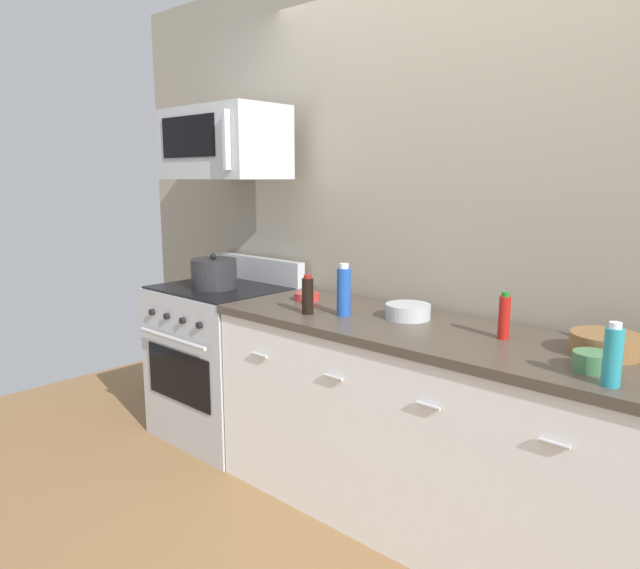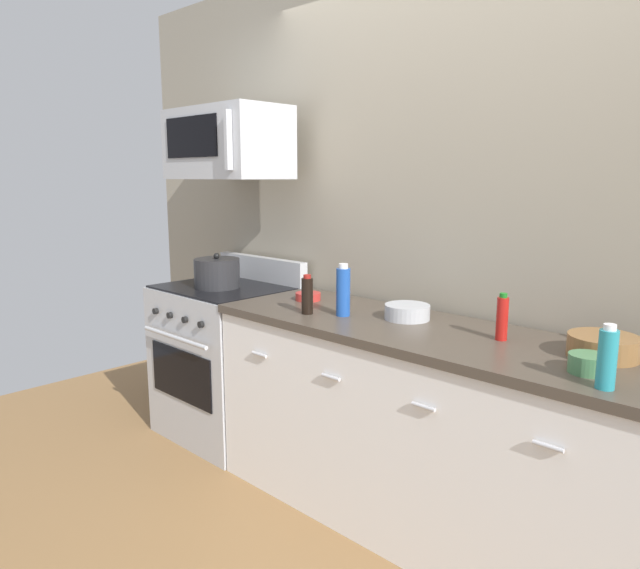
{
  "view_description": "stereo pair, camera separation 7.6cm",
  "coord_description": "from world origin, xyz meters",
  "px_view_note": "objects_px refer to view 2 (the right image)",
  "views": [
    {
      "loc": [
        1.33,
        -2.13,
        1.56
      ],
      "look_at": [
        -0.56,
        -0.05,
        1.05
      ],
      "focal_mm": 32.88,
      "sensor_mm": 36.0,
      "label": 1
    },
    {
      "loc": [
        1.38,
        -2.07,
        1.56
      ],
      "look_at": [
        -0.56,
        -0.05,
        1.05
      ],
      "focal_mm": 32.88,
      "sensor_mm": 36.0,
      "label": 2
    }
  ],
  "objects_px": {
    "bottle_soda_blue": "(343,291)",
    "stockpot": "(217,273)",
    "bowl_wooden_salad": "(603,346)",
    "bowl_red_small": "(308,296)",
    "bowl_green_glaze": "(588,363)",
    "bowl_steel_prep": "(407,311)",
    "bottle_hot_sauce_red": "(502,318)",
    "range_oven": "(227,359)",
    "microwave": "(227,144)",
    "bottle_soy_sauce_dark": "(307,295)",
    "bottle_dish_soap": "(607,358)"
  },
  "relations": [
    {
      "from": "bottle_hot_sauce_red",
      "to": "bottle_soda_blue",
      "type": "distance_m",
      "value": 0.75
    },
    {
      "from": "bottle_soy_sauce_dark",
      "to": "bowl_steel_prep",
      "type": "height_order",
      "value": "bottle_soy_sauce_dark"
    },
    {
      "from": "bottle_hot_sauce_red",
      "to": "bottle_soda_blue",
      "type": "bearing_deg",
      "value": -170.35
    },
    {
      "from": "bottle_soda_blue",
      "to": "stockpot",
      "type": "bearing_deg",
      "value": 179.35
    },
    {
      "from": "bowl_red_small",
      "to": "microwave",
      "type": "bearing_deg",
      "value": -177.73
    },
    {
      "from": "bowl_wooden_salad",
      "to": "bowl_red_small",
      "type": "bearing_deg",
      "value": -178.88
    },
    {
      "from": "stockpot",
      "to": "bowl_steel_prep",
      "type": "bearing_deg",
      "value": 6.36
    },
    {
      "from": "bowl_green_glaze",
      "to": "bottle_hot_sauce_red",
      "type": "bearing_deg",
      "value": 156.5
    },
    {
      "from": "bowl_steel_prep",
      "to": "range_oven",
      "type": "bearing_deg",
      "value": -176.05
    },
    {
      "from": "bowl_green_glaze",
      "to": "bowl_steel_prep",
      "type": "xyz_separation_m",
      "value": [
        -0.87,
        0.2,
        0.0
      ]
    },
    {
      "from": "range_oven",
      "to": "microwave",
      "type": "bearing_deg",
      "value": 89.71
    },
    {
      "from": "stockpot",
      "to": "bowl_red_small",
      "type": "bearing_deg",
      "value": 11.03
    },
    {
      "from": "bottle_soy_sauce_dark",
      "to": "bottle_soda_blue",
      "type": "relative_size",
      "value": 0.76
    },
    {
      "from": "bowl_steel_prep",
      "to": "bowl_wooden_salad",
      "type": "bearing_deg",
      "value": 0.79
    },
    {
      "from": "microwave",
      "to": "bowl_red_small",
      "type": "bearing_deg",
      "value": 2.27
    },
    {
      "from": "bowl_red_small",
      "to": "bowl_steel_prep",
      "type": "height_order",
      "value": "bowl_steel_prep"
    },
    {
      "from": "range_oven",
      "to": "stockpot",
      "type": "xyz_separation_m",
      "value": [
        0.0,
        -0.05,
        0.54
      ]
    },
    {
      "from": "bottle_hot_sauce_red",
      "to": "stockpot",
      "type": "relative_size",
      "value": 0.72
    },
    {
      "from": "bowl_steel_prep",
      "to": "bowl_green_glaze",
      "type": "bearing_deg",
      "value": -12.85
    },
    {
      "from": "microwave",
      "to": "bottle_soy_sauce_dark",
      "type": "height_order",
      "value": "microwave"
    },
    {
      "from": "bottle_soda_blue",
      "to": "bowl_wooden_salad",
      "type": "bearing_deg",
      "value": 8.37
    },
    {
      "from": "bottle_soda_blue",
      "to": "microwave",
      "type": "bearing_deg",
      "value": 173.74
    },
    {
      "from": "bottle_dish_soap",
      "to": "bottle_soy_sauce_dark",
      "type": "distance_m",
      "value": 1.38
    },
    {
      "from": "microwave",
      "to": "bottle_soy_sauce_dark",
      "type": "xyz_separation_m",
      "value": [
        0.85,
        -0.2,
        -0.74
      ]
    },
    {
      "from": "bottle_hot_sauce_red",
      "to": "bowl_red_small",
      "type": "bearing_deg",
      "value": 179.51
    },
    {
      "from": "bowl_green_glaze",
      "to": "stockpot",
      "type": "distance_m",
      "value": 2.13
    },
    {
      "from": "bottle_dish_soap",
      "to": "bowl_red_small",
      "type": "bearing_deg",
      "value": 169.38
    },
    {
      "from": "bottle_hot_sauce_red",
      "to": "bowl_steel_prep",
      "type": "bearing_deg",
      "value": 176.84
    },
    {
      "from": "bowl_green_glaze",
      "to": "stockpot",
      "type": "height_order",
      "value": "stockpot"
    },
    {
      "from": "bottle_dish_soap",
      "to": "bottle_soda_blue",
      "type": "distance_m",
      "value": 1.24
    },
    {
      "from": "bottle_dish_soap",
      "to": "bowl_red_small",
      "type": "xyz_separation_m",
      "value": [
        -1.59,
        0.3,
        -0.08
      ]
    },
    {
      "from": "bottle_soda_blue",
      "to": "bottle_hot_sauce_red",
      "type": "bearing_deg",
      "value": 9.65
    },
    {
      "from": "bowl_red_small",
      "to": "bowl_green_glaze",
      "type": "xyz_separation_m",
      "value": [
        1.5,
        -0.18,
        0.01
      ]
    },
    {
      "from": "microwave",
      "to": "stockpot",
      "type": "distance_m",
      "value": 0.75
    },
    {
      "from": "range_oven",
      "to": "bowl_wooden_salad",
      "type": "bearing_deg",
      "value": 2.68
    },
    {
      "from": "range_oven",
      "to": "bowl_red_small",
      "type": "relative_size",
      "value": 8.01
    },
    {
      "from": "bottle_soda_blue",
      "to": "stockpot",
      "type": "xyz_separation_m",
      "value": [
        -1.0,
        0.01,
        -0.03
      ]
    },
    {
      "from": "bottle_soda_blue",
      "to": "bowl_green_glaze",
      "type": "distance_m",
      "value": 1.14
    },
    {
      "from": "stockpot",
      "to": "bottle_soy_sauce_dark",
      "type": "bearing_deg",
      "value": -6.74
    },
    {
      "from": "bowl_green_glaze",
      "to": "bottle_soda_blue",
      "type": "bearing_deg",
      "value": 177.57
    },
    {
      "from": "microwave",
      "to": "bottle_hot_sauce_red",
      "type": "relative_size",
      "value": 3.9
    },
    {
      "from": "bottle_soy_sauce_dark",
      "to": "bowl_steel_prep",
      "type": "xyz_separation_m",
      "value": [
        0.41,
        0.24,
        -0.05
      ]
    },
    {
      "from": "microwave",
      "to": "bottle_hot_sauce_red",
      "type": "xyz_separation_m",
      "value": [
        1.73,
        0.02,
        -0.74
      ]
    },
    {
      "from": "bottle_dish_soap",
      "to": "bowl_steel_prep",
      "type": "bearing_deg",
      "value": 161.92
    },
    {
      "from": "microwave",
      "to": "bottle_soda_blue",
      "type": "relative_size",
      "value": 3.01
    },
    {
      "from": "bottle_hot_sauce_red",
      "to": "bottle_soda_blue",
      "type": "height_order",
      "value": "bottle_soda_blue"
    },
    {
      "from": "bottle_dish_soap",
      "to": "bottle_soy_sauce_dark",
      "type": "relative_size",
      "value": 1.08
    },
    {
      "from": "bottle_soy_sauce_dark",
      "to": "bowl_red_small",
      "type": "distance_m",
      "value": 0.32
    },
    {
      "from": "bottle_soda_blue",
      "to": "stockpot",
      "type": "relative_size",
      "value": 0.93
    },
    {
      "from": "microwave",
      "to": "stockpot",
      "type": "bearing_deg",
      "value": -90.13
    }
  ]
}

